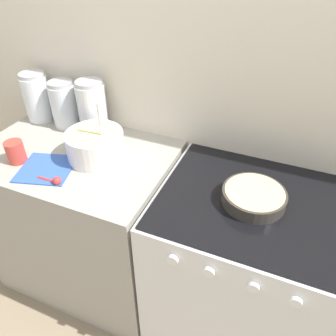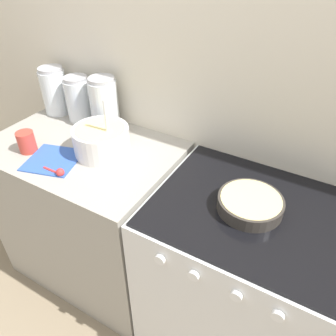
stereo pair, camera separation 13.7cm
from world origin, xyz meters
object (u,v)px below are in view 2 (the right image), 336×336
Objects in this scene: storage_jar_left at (55,94)px; storage_jar_middle at (79,102)px; tin_can at (27,142)px; mixing_bowl at (101,139)px; storage_jar_right at (105,107)px; baking_pan at (250,203)px; stove at (236,279)px.

storage_jar_left reaches higher than storage_jar_middle.
storage_jar_left is at bearing 115.26° from tin_can.
mixing_bowl reaches higher than storage_jar_right.
storage_jar_middle is at bearing 90.11° from tin_can.
baking_pan is 1.24m from storage_jar_left.
stove is at bearing -10.41° from storage_jar_left.
stove is 1.36m from storage_jar_left.
mixing_bowl is 0.73m from baking_pan.
tin_can is (-1.04, -0.14, 0.02)m from baking_pan.
storage_jar_left is at bearing 180.00° from storage_jar_right.
storage_jar_left reaches higher than stove.
stove is 3.73× the size of storage_jar_middle.
stove is at bearing -14.45° from storage_jar_right.
baking_pan reaches higher than stove.
storage_jar_middle is (0.18, -0.00, -0.01)m from storage_jar_left.
mixing_bowl is at bearing -32.89° from storage_jar_middle.
storage_jar_middle reaches higher than baking_pan.
tin_can reaches higher than stove.
mixing_bowl reaches higher than baking_pan.
baking_pan is 1.07m from storage_jar_middle.
storage_jar_right is at bearing 165.04° from baking_pan.
stove is 3.47× the size of storage_jar_left.
baking_pan is (0.73, -0.03, -0.04)m from mixing_bowl.
mixing_bowl is 1.03× the size of storage_jar_right.
baking_pan is at bearing 7.66° from tin_can.
baking_pan is 1.05m from tin_can.
baking_pan is at bearing -12.54° from storage_jar_middle.
storage_jar_right is (0.18, 0.00, 0.01)m from storage_jar_middle.
baking_pan is 0.90m from storage_jar_right.
storage_jar_middle is at bearing 167.89° from stove.
storage_jar_left is at bearing 180.00° from storage_jar_middle.
storage_jar_right reaches higher than baking_pan.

